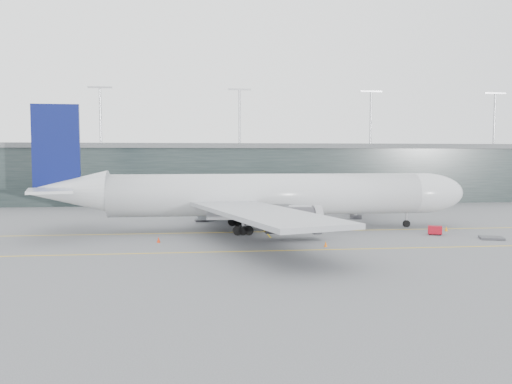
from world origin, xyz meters
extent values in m
plane|color=#545559|center=(0.00, 0.00, 0.00)|extent=(320.00, 320.00, 0.00)
cube|color=yellow|center=(0.00, -4.00, 0.01)|extent=(160.00, 0.25, 0.02)
cube|color=yellow|center=(0.00, -20.00, 0.01)|extent=(160.00, 0.25, 0.02)
cube|color=yellow|center=(5.00, 20.00, 0.01)|extent=(0.25, 60.00, 0.02)
cube|color=black|center=(0.00, 58.00, 7.00)|extent=(240.00, 35.00, 14.00)
cube|color=#595C5E|center=(0.00, 58.00, 14.60)|extent=(240.00, 36.00, 1.20)
cylinder|color=#9E9EA3|center=(-30.00, 48.00, 22.00)|extent=(0.60, 0.60, 14.00)
cylinder|color=#9E9EA3|center=(5.00, 48.00, 22.00)|extent=(0.60, 0.60, 14.00)
cylinder|color=#9E9EA3|center=(40.00, 48.00, 22.00)|extent=(0.60, 0.60, 14.00)
cylinder|color=#9E9EA3|center=(75.00, 48.00, 22.00)|extent=(0.60, 0.60, 14.00)
cylinder|color=silver|center=(5.46, -1.79, 5.74)|extent=(49.93, 7.45, 6.72)
ellipsoid|color=silver|center=(32.00, -1.40, 5.74)|extent=(14.20, 6.92, 6.72)
cone|color=silver|center=(-25.42, -2.24, 6.50)|extent=(12.01, 6.62, 6.45)
cube|color=#9C9EA4|center=(4.37, -1.80, 3.14)|extent=(17.41, 5.67, 2.17)
cube|color=black|center=(36.11, -1.33, 6.83)|extent=(2.43, 3.28, 0.87)
cube|color=#9C9EA4|center=(2.46, -18.63, 4.66)|extent=(18.44, 32.90, 0.60)
cylinder|color=#3C3B40|center=(7.78, -12.05, 2.82)|extent=(7.64, 3.90, 3.79)
cube|color=#9C9EA4|center=(1.96, 14.96, 4.66)|extent=(17.63, 32.87, 0.60)
cylinder|color=#3C3B40|center=(7.47, 8.54, 2.82)|extent=(7.64, 3.90, 3.79)
cube|color=#091150|center=(-27.04, -2.27, 13.33)|extent=(7.05, 0.65, 13.00)
cube|color=silver|center=(-26.41, -8.22, 7.04)|extent=(8.39, 11.01, 0.38)
cube|color=silver|center=(-26.59, 3.70, 7.04)|extent=(8.16, 10.91, 0.38)
cylinder|color=black|center=(29.29, -1.44, 0.60)|extent=(1.20, 0.45, 1.19)
cylinder|color=#9E9EA3|center=(29.29, -1.44, 1.41)|extent=(0.33, 0.33, 2.82)
cylinder|color=black|center=(1.20, -7.05, 0.70)|extent=(1.42, 0.56, 1.41)
cylinder|color=black|center=(1.05, 3.35, 0.70)|extent=(1.42, 0.56, 1.41)
cube|color=#28272C|center=(22.11, 1.12, 5.39)|extent=(4.24, 4.56, 3.02)
cube|color=#28272C|center=(24.12, 9.84, 5.39)|extent=(5.78, 14.27, 2.70)
cube|color=#28272C|center=(27.27, 23.50, 5.39)|extent=(6.04, 14.33, 2.80)
cube|color=#28272C|center=(30.42, 37.17, 5.39)|extent=(6.30, 14.39, 2.91)
cylinder|color=#9E9EA3|center=(24.29, 10.58, 2.05)|extent=(0.54, 0.54, 4.10)
cube|color=#3C3B40|center=(24.29, 10.58, 0.38)|extent=(2.47, 2.06, 0.75)
cylinder|color=#28272C|center=(22.11, 40.50, 5.39)|extent=(4.31, 4.31, 3.24)
cylinder|color=#28272C|center=(22.11, 40.50, 1.94)|extent=(1.94, 1.94, 3.88)
cube|color=#9E0B1A|center=(30.13, -9.98, 0.77)|extent=(2.33, 1.94, 1.18)
cylinder|color=black|center=(29.29, -10.12, 0.18)|extent=(0.39, 0.27, 0.36)
cylinder|color=black|center=(30.63, -10.67, 0.18)|extent=(0.39, 0.27, 0.36)
cylinder|color=black|center=(29.64, -9.28, 0.18)|extent=(0.39, 0.27, 0.36)
cylinder|color=black|center=(30.98, -9.84, 0.18)|extent=(0.39, 0.27, 0.36)
cube|color=#3A3A3F|center=(36.39, -14.66, 0.19)|extent=(3.81, 3.42, 0.32)
cube|color=#3C3B40|center=(-5.04, 9.87, 0.17)|extent=(2.57, 2.19, 0.23)
cube|color=#B7BEC4|center=(-5.04, 9.87, 1.21)|extent=(2.10, 2.00, 1.72)
cube|color=#254091|center=(-5.04, 9.87, 2.10)|extent=(2.16, 2.07, 0.09)
cube|color=#3C3B40|center=(-3.86, 11.77, 0.15)|extent=(2.41, 2.18, 0.20)
cube|color=#A9ADB5|center=(-3.86, 11.77, 1.04)|extent=(2.01, 1.95, 1.49)
cube|color=#254091|center=(-3.86, 11.77, 1.81)|extent=(2.07, 2.01, 0.08)
cube|color=#3C3B40|center=(1.34, 10.85, 0.16)|extent=(2.63, 2.42, 0.21)
cube|color=#A6ABB2|center=(1.34, 10.85, 1.12)|extent=(2.20, 2.15, 1.59)
cube|color=#254091|center=(1.34, 10.85, 1.95)|extent=(2.27, 2.22, 0.09)
cone|color=orange|center=(33.75, -6.51, 0.40)|extent=(0.50, 0.50, 0.80)
cone|color=orange|center=(11.15, -18.00, 0.37)|extent=(0.46, 0.46, 0.74)
cone|color=orange|center=(7.34, 12.58, 0.32)|extent=(0.40, 0.40, 0.64)
cone|color=red|center=(-10.96, -12.34, 0.40)|extent=(0.51, 0.51, 0.80)
camera|label=1|loc=(-5.11, -81.45, 11.77)|focal=35.00mm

